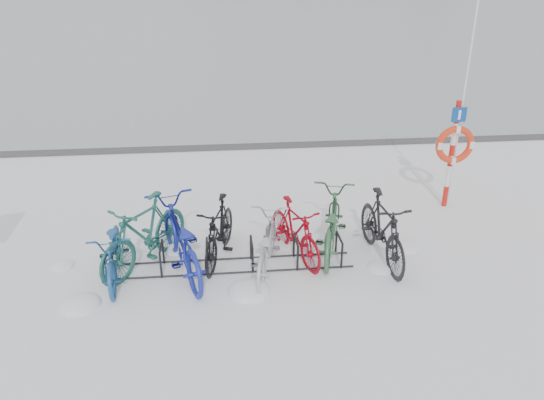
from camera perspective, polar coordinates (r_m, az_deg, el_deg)
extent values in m
plane|color=white|center=(8.75, -4.54, -7.16)|extent=(900.00, 900.00, 0.00)
cube|color=#3F3F42|center=(14.10, -5.24, 5.67)|extent=(400.00, 0.25, 0.10)
cylinder|color=black|center=(8.62, -16.67, -7.04)|extent=(0.04, 0.04, 0.44)
cylinder|color=black|center=(9.00, -16.21, -5.58)|extent=(0.04, 0.04, 0.44)
cylinder|color=black|center=(8.70, -16.61, -5.05)|extent=(0.04, 0.44, 0.04)
cylinder|color=black|center=(8.51, -11.88, -6.93)|extent=(0.04, 0.04, 0.44)
cylinder|color=black|center=(8.89, -11.63, -5.45)|extent=(0.04, 0.04, 0.44)
cylinder|color=black|center=(8.59, -11.88, -4.91)|extent=(0.04, 0.44, 0.04)
cylinder|color=black|center=(8.45, -7.00, -6.77)|extent=(0.04, 0.04, 0.44)
cylinder|color=black|center=(8.83, -6.97, -5.29)|extent=(0.04, 0.04, 0.44)
cylinder|color=black|center=(8.53, -7.06, -4.74)|extent=(0.04, 0.44, 0.04)
cylinder|color=black|center=(8.46, -2.09, -6.56)|extent=(0.04, 0.04, 0.44)
cylinder|color=black|center=(8.84, -2.28, -5.09)|extent=(0.04, 0.04, 0.44)
cylinder|color=black|center=(8.54, -2.21, -4.53)|extent=(0.04, 0.44, 0.04)
cylinder|color=black|center=(8.53, 2.77, -6.30)|extent=(0.04, 0.04, 0.44)
cylinder|color=black|center=(8.90, 2.36, -4.86)|extent=(0.04, 0.04, 0.44)
cylinder|color=black|center=(8.60, 2.59, -4.30)|extent=(0.04, 0.44, 0.04)
cylinder|color=black|center=(8.65, 7.52, -6.01)|extent=(0.04, 0.04, 0.44)
cylinder|color=black|center=(9.02, 6.91, -4.60)|extent=(0.04, 0.04, 0.44)
cylinder|color=black|center=(8.73, 7.29, -4.04)|extent=(0.04, 0.44, 0.04)
cylinder|color=black|center=(8.55, -4.50, -7.81)|extent=(4.00, 0.03, 0.03)
cylinder|color=black|center=(8.93, -4.58, -6.31)|extent=(4.00, 0.03, 0.03)
cylinder|color=red|center=(11.27, 18.13, 0.43)|extent=(0.10, 0.10, 0.43)
cylinder|color=silver|center=(11.11, 18.41, 2.48)|extent=(0.10, 0.10, 0.43)
cylinder|color=red|center=(10.96, 18.71, 4.58)|extent=(0.10, 0.10, 0.43)
cylinder|color=silver|center=(10.83, 19.02, 6.73)|extent=(0.10, 0.10, 0.43)
cylinder|color=red|center=(10.72, 19.34, 8.93)|extent=(0.10, 0.10, 0.43)
torus|color=red|center=(10.81, 19.07, 5.64)|extent=(0.76, 0.13, 0.76)
cube|color=navy|center=(10.65, 19.49, 8.66)|extent=(0.28, 0.03, 0.28)
cylinder|color=silver|center=(10.80, 19.73, 9.09)|extent=(0.04, 0.04, 3.94)
imported|color=#1D4F8D|center=(8.62, -16.64, -5.12)|extent=(0.80, 1.84, 0.94)
imported|color=#1C564D|center=(8.73, -13.59, -3.37)|extent=(1.62, 1.96, 1.20)
imported|color=#18259A|center=(8.48, -9.90, -4.00)|extent=(1.42, 2.36, 1.17)
imported|color=black|center=(8.78, -5.72, -3.13)|extent=(0.93, 1.83, 1.06)
imported|color=#ACB0B5|center=(8.43, -0.68, -4.71)|extent=(1.01, 1.88, 0.94)
imported|color=maroon|center=(8.79, 2.50, -3.14)|extent=(1.03, 1.75, 1.02)
imported|color=#30603C|center=(9.04, 6.36, -2.28)|extent=(1.23, 2.15, 1.06)
imported|color=black|center=(8.88, 11.80, -2.84)|extent=(0.70, 1.97, 1.16)
ellipsoid|color=white|center=(8.14, -2.48, -9.79)|extent=(0.66, 0.66, 0.23)
ellipsoid|color=white|center=(9.54, 14.03, -4.99)|extent=(0.47, 0.47, 0.16)
ellipsoid|color=white|center=(9.40, -21.57, -6.58)|extent=(0.38, 0.38, 0.13)
ellipsoid|color=white|center=(9.35, -10.23, -5.28)|extent=(0.43, 0.43, 0.15)
ellipsoid|color=white|center=(8.88, 11.68, -7.15)|extent=(0.46, 0.46, 0.16)
ellipsoid|color=white|center=(9.08, -1.67, -5.81)|extent=(0.34, 0.34, 0.12)
ellipsoid|color=white|center=(9.35, 2.19, -4.85)|extent=(0.51, 0.51, 0.18)
ellipsoid|color=white|center=(8.33, -19.91, -10.55)|extent=(0.60, 0.60, 0.21)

